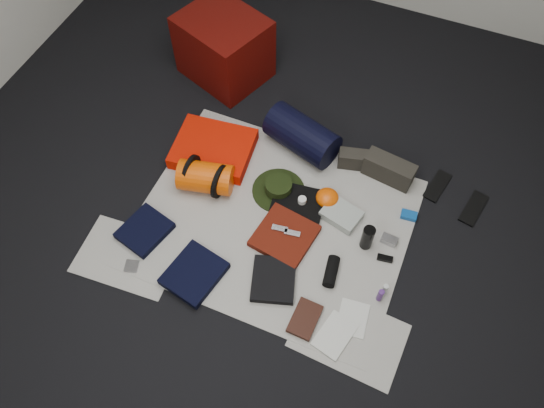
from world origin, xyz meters
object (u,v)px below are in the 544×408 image
at_px(navy_duffel, 302,135).
at_px(sleeping_pad, 213,149).
at_px(water_bottle, 367,238).
at_px(paperback_book, 305,319).
at_px(compact_camera, 389,240).
at_px(stuff_sack, 206,177).
at_px(red_cabinet, 224,48).

bearing_deg(navy_duffel, sleeping_pad, -134.74).
bearing_deg(water_bottle, paperback_book, -106.26).
bearing_deg(water_bottle, compact_camera, 31.60).
height_order(sleeping_pad, compact_camera, sleeping_pad).
height_order(stuff_sack, compact_camera, stuff_sack).
height_order(red_cabinet, navy_duffel, red_cabinet).
distance_m(navy_duffel, compact_camera, 0.88).
bearing_deg(red_cabinet, compact_camera, -10.83).
bearing_deg(stuff_sack, red_cabinet, 108.48).
relative_size(sleeping_pad, navy_duffel, 1.06).
xyz_separation_m(sleeping_pad, compact_camera, (1.25, -0.19, -0.03)).
bearing_deg(water_bottle, navy_duffel, 138.79).
height_order(sleeping_pad, water_bottle, water_bottle).
distance_m(navy_duffel, water_bottle, 0.82).
xyz_separation_m(red_cabinet, paperback_book, (1.21, -1.55, -0.21)).
xyz_separation_m(sleeping_pad, navy_duffel, (0.52, 0.27, 0.08)).
distance_m(navy_duffel, paperback_book, 1.20).
xyz_separation_m(navy_duffel, paperback_book, (0.45, -1.11, -0.11)).
bearing_deg(compact_camera, sleeping_pad, 175.99).
bearing_deg(sleeping_pad, paperback_book, -41.09).
xyz_separation_m(navy_duffel, water_bottle, (0.62, -0.54, -0.03)).
relative_size(sleeping_pad, water_bottle, 2.77).
distance_m(red_cabinet, stuff_sack, 1.03).
relative_size(stuff_sack, compact_camera, 3.49).
relative_size(red_cabinet, paperback_book, 2.66).
distance_m(red_cabinet, sleeping_pad, 0.78).
relative_size(navy_duffel, compact_camera, 4.95).
distance_m(stuff_sack, navy_duffel, 0.68).
bearing_deg(paperback_book, compact_camera, 68.06).
height_order(navy_duffel, compact_camera, navy_duffel).
bearing_deg(stuff_sack, water_bottle, -0.73).
relative_size(water_bottle, paperback_book, 0.85).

